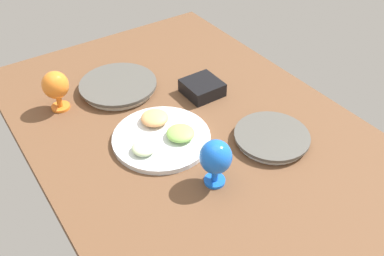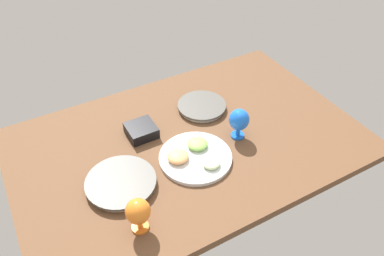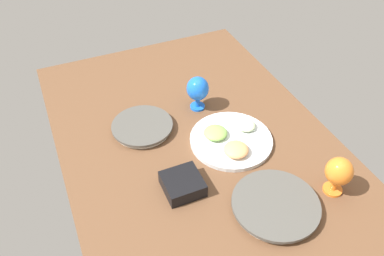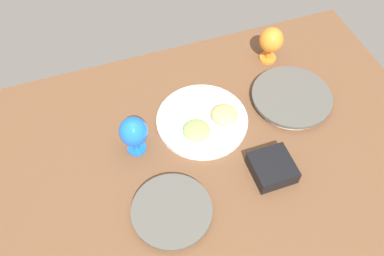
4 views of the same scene
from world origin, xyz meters
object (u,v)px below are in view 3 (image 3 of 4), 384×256
dinner_plate_left (142,127)px  fruit_platter (231,139)px  dinner_plate_right (275,206)px  hurricane_glass_orange (339,172)px  hurricane_glass_blue (198,89)px  square_bowl_black (183,183)px

dinner_plate_left → fruit_platter: (20.97, 29.58, 0.13)cm
dinner_plate_right → hurricane_glass_orange: size_ratio=1.96×
dinner_plate_right → fruit_platter: size_ratio=0.91×
hurricane_glass_blue → square_bowl_black: hurricane_glass_blue is taller
fruit_platter → hurricane_glass_orange: 42.11cm
hurricane_glass_orange → fruit_platter: bearing=-148.9°
dinner_plate_left → hurricane_glass_orange: bearing=42.1°
hurricane_glass_blue → square_bowl_black: size_ratio=1.17×
hurricane_glass_orange → square_bowl_black: hurricane_glass_orange is taller
dinner_plate_left → dinner_plate_right: bearing=27.2°
dinner_plate_left → square_bowl_black: square_bowl_black is taller
square_bowl_black → hurricane_glass_blue: bearing=149.5°
dinner_plate_right → dinner_plate_left: bearing=-152.8°
hurricane_glass_orange → hurricane_glass_blue: bearing=-157.9°
hurricane_glass_blue → hurricane_glass_orange: hurricane_glass_blue is taller
hurricane_glass_orange → dinner_plate_left: bearing=-137.9°
dinner_plate_right → fruit_platter: bearing=177.9°
dinner_plate_right → square_bowl_black: square_bowl_black is taller
fruit_platter → square_bowl_black: 29.87cm
dinner_plate_right → hurricane_glass_orange: (1.29, 22.65, 7.77)cm
dinner_plate_left → dinner_plate_right: 61.96cm
fruit_platter → hurricane_glass_blue: 26.63cm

